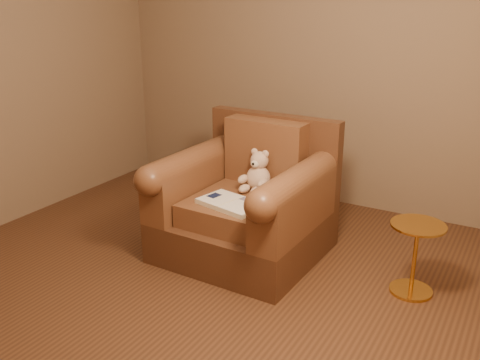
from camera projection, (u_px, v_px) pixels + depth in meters
The scene contains 6 objects.
floor at pixel (191, 288), 3.59m from camera, with size 4.00×4.00×0.00m, color #53301C.
room at pixel (182, 23), 3.02m from camera, with size 4.02×4.02×2.71m.
armchair at pixel (247, 204), 4.00m from camera, with size 1.13×1.08×0.99m.
teddy_bear at pixel (257, 175), 3.98m from camera, with size 0.23×0.26×0.32m.
guidebook at pixel (231, 203), 3.72m from camera, with size 0.49×0.36×0.04m.
side_table at pixel (415, 256), 3.46m from camera, with size 0.35×0.35×0.49m.
Camera 1 is at (1.85, -2.56, 1.88)m, focal length 40.00 mm.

